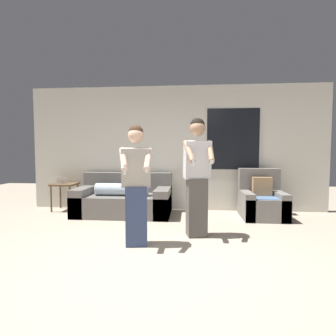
{
  "coord_description": "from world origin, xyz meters",
  "views": [
    {
      "loc": [
        0.33,
        -2.94,
        1.29
      ],
      "look_at": [
        0.01,
        0.79,
        1.05
      ],
      "focal_mm": 28.0,
      "sensor_mm": 36.0,
      "label": 1
    }
  ],
  "objects_px": {
    "couch": "(124,200)",
    "armchair": "(262,201)",
    "person_left": "(136,184)",
    "side_table": "(65,187)",
    "person_right": "(197,175)"
  },
  "relations": [
    {
      "from": "person_right",
      "to": "person_left",
      "type": "bearing_deg",
      "value": -151.43
    },
    {
      "from": "couch",
      "to": "armchair",
      "type": "relative_size",
      "value": 2.02
    },
    {
      "from": "side_table",
      "to": "person_left",
      "type": "height_order",
      "value": "person_left"
    },
    {
      "from": "person_left",
      "to": "person_right",
      "type": "height_order",
      "value": "person_right"
    },
    {
      "from": "person_right",
      "to": "couch",
      "type": "bearing_deg",
      "value": 138.74
    },
    {
      "from": "couch",
      "to": "person_left",
      "type": "height_order",
      "value": "person_left"
    },
    {
      "from": "couch",
      "to": "person_right",
      "type": "height_order",
      "value": "person_right"
    },
    {
      "from": "couch",
      "to": "armchair",
      "type": "xyz_separation_m",
      "value": [
        2.74,
        -0.03,
        0.02
      ]
    },
    {
      "from": "person_left",
      "to": "person_right",
      "type": "distance_m",
      "value": 0.95
    },
    {
      "from": "person_left",
      "to": "armchair",
      "type": "bearing_deg",
      "value": 38.68
    },
    {
      "from": "couch",
      "to": "person_right",
      "type": "bearing_deg",
      "value": -41.26
    },
    {
      "from": "couch",
      "to": "person_left",
      "type": "xyz_separation_m",
      "value": [
        0.62,
        -1.73,
        0.55
      ]
    },
    {
      "from": "person_left",
      "to": "side_table",
      "type": "bearing_deg",
      "value": 135.54
    },
    {
      "from": "side_table",
      "to": "couch",
      "type": "bearing_deg",
      "value": -9.57
    },
    {
      "from": "couch",
      "to": "person_left",
      "type": "bearing_deg",
      "value": -70.31
    }
  ]
}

